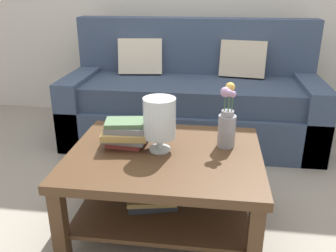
{
  "coord_description": "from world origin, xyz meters",
  "views": [
    {
      "loc": [
        0.26,
        -2.19,
        1.35
      ],
      "look_at": [
        -0.0,
        -0.25,
        0.57
      ],
      "focal_mm": 38.49,
      "sensor_mm": 36.0,
      "label": 1
    }
  ],
  "objects_px": {
    "couch": "(192,100)",
    "flower_pitcher": "(227,123)",
    "book_stack_main": "(126,133)",
    "coffee_table": "(164,173)",
    "glass_hurricane_vase": "(159,119)"
  },
  "relations": [
    {
      "from": "coffee_table",
      "to": "glass_hurricane_vase",
      "type": "relative_size",
      "value": 3.49
    },
    {
      "from": "coffee_table",
      "to": "book_stack_main",
      "type": "height_order",
      "value": "book_stack_main"
    },
    {
      "from": "couch",
      "to": "glass_hurricane_vase",
      "type": "xyz_separation_m",
      "value": [
        -0.09,
        -1.31,
        0.3
      ]
    },
    {
      "from": "book_stack_main",
      "to": "coffee_table",
      "type": "bearing_deg",
      "value": -16.61
    },
    {
      "from": "couch",
      "to": "flower_pitcher",
      "type": "height_order",
      "value": "couch"
    },
    {
      "from": "couch",
      "to": "coffee_table",
      "type": "height_order",
      "value": "couch"
    },
    {
      "from": "book_stack_main",
      "to": "glass_hurricane_vase",
      "type": "distance_m",
      "value": 0.23
    },
    {
      "from": "couch",
      "to": "flower_pitcher",
      "type": "xyz_separation_m",
      "value": [
        0.28,
        -1.21,
        0.25
      ]
    },
    {
      "from": "couch",
      "to": "glass_hurricane_vase",
      "type": "distance_m",
      "value": 1.35
    },
    {
      "from": "couch",
      "to": "book_stack_main",
      "type": "bearing_deg",
      "value": -102.96
    },
    {
      "from": "coffee_table",
      "to": "glass_hurricane_vase",
      "type": "distance_m",
      "value": 0.32
    },
    {
      "from": "coffee_table",
      "to": "flower_pitcher",
      "type": "height_order",
      "value": "flower_pitcher"
    },
    {
      "from": "book_stack_main",
      "to": "glass_hurricane_vase",
      "type": "relative_size",
      "value": 0.96
    },
    {
      "from": "couch",
      "to": "flower_pitcher",
      "type": "distance_m",
      "value": 1.26
    },
    {
      "from": "coffee_table",
      "to": "book_stack_main",
      "type": "relative_size",
      "value": 3.63
    }
  ]
}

